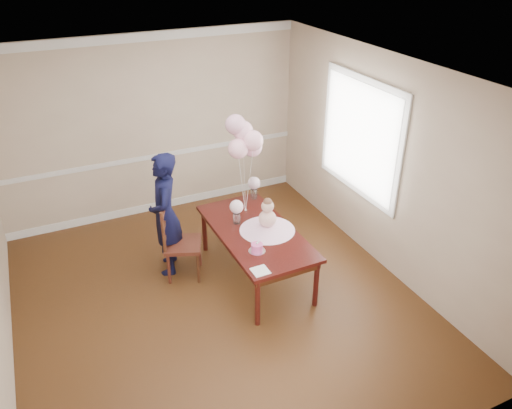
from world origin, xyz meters
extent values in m
cube|color=#361E0D|center=(0.00, 0.00, 0.00)|extent=(4.50, 5.00, 0.00)
cube|color=white|center=(0.00, 0.00, 2.70)|extent=(4.50, 5.00, 0.02)
cube|color=tan|center=(0.00, 2.50, 1.35)|extent=(4.50, 0.02, 2.70)
cube|color=tan|center=(0.00, -2.50, 1.35)|extent=(4.50, 0.02, 2.70)
cube|color=tan|center=(2.25, 0.00, 1.35)|extent=(0.02, 5.00, 2.70)
cube|color=silver|center=(0.00, 2.49, 0.90)|extent=(4.50, 0.02, 0.07)
cube|color=silver|center=(0.00, 2.49, 2.63)|extent=(4.50, 0.02, 0.12)
cube|color=silver|center=(0.00, 2.49, 0.06)|extent=(4.50, 0.02, 0.12)
cube|color=silver|center=(2.23, 0.50, 1.55)|extent=(0.02, 1.66, 1.56)
cube|color=white|center=(2.21, 0.50, 1.55)|extent=(0.01, 1.50, 1.40)
cube|color=black|center=(0.63, 0.27, 0.65)|extent=(0.92, 1.80, 0.04)
cube|color=black|center=(0.63, 0.27, 0.58)|extent=(0.83, 1.71, 0.09)
cylinder|color=black|center=(0.27, -0.56, 0.31)|extent=(0.06, 0.06, 0.63)
cylinder|color=black|center=(1.02, -0.55, 0.31)|extent=(0.06, 0.06, 0.63)
cylinder|color=black|center=(0.25, 1.09, 0.31)|extent=(0.06, 0.06, 0.63)
cylinder|color=black|center=(1.00, 1.10, 0.31)|extent=(0.06, 0.06, 0.63)
cone|color=#FFBBE1|center=(0.77, 0.23, 0.72)|extent=(0.69, 0.69, 0.09)
sphere|color=pink|center=(0.77, 0.23, 0.83)|extent=(0.22, 0.22, 0.22)
sphere|color=#DBAF97|center=(0.77, 0.23, 1.00)|extent=(0.15, 0.15, 0.15)
sphere|color=brown|center=(0.77, 0.23, 1.06)|extent=(0.11, 0.11, 0.11)
cylinder|color=silver|center=(0.46, -0.13, 0.68)|extent=(0.20, 0.20, 0.01)
cylinder|color=#DC4597|center=(0.46, -0.13, 0.72)|extent=(0.14, 0.14, 0.09)
sphere|color=silver|center=(0.46, -0.13, 0.78)|extent=(0.03, 0.03, 0.03)
sphere|color=silver|center=(0.49, -0.11, 0.78)|extent=(0.03, 0.03, 0.03)
cylinder|color=white|center=(0.50, 0.54, 0.74)|extent=(0.09, 0.09, 0.14)
sphere|color=silver|center=(0.50, 0.54, 0.90)|extent=(0.17, 0.17, 0.17)
cylinder|color=white|center=(0.96, 1.04, 0.74)|extent=(0.09, 0.09, 0.14)
sphere|color=beige|center=(0.96, 1.04, 0.90)|extent=(0.17, 0.17, 0.17)
cube|color=white|center=(0.33, -0.49, 0.68)|extent=(0.18, 0.18, 0.01)
cylinder|color=silver|center=(0.72, 0.77, 0.68)|extent=(0.04, 0.04, 0.02)
sphere|color=#FFB4C6|center=(0.63, 0.77, 1.57)|extent=(0.25, 0.25, 0.25)
sphere|color=#FFB4C8|center=(0.81, 0.72, 1.66)|extent=(0.25, 0.25, 0.25)
sphere|color=#F8B0C7|center=(0.73, 0.86, 1.75)|extent=(0.25, 0.25, 0.25)
sphere|color=#DD9CB6|center=(0.64, 0.87, 1.84)|extent=(0.25, 0.25, 0.25)
sphere|color=#FFB4D3|center=(0.85, 0.84, 1.52)|extent=(0.25, 0.25, 0.25)
cylinder|color=white|center=(0.67, 0.77, 1.06)|extent=(0.08, 0.00, 0.75)
cylinder|color=white|center=(0.76, 0.74, 1.10)|extent=(0.09, 0.05, 0.84)
cylinder|color=white|center=(0.72, 0.81, 1.15)|extent=(0.02, 0.09, 0.93)
cylinder|color=white|center=(0.68, 0.82, 1.19)|extent=(0.08, 0.09, 1.02)
cylinder|color=white|center=(0.78, 0.80, 1.03)|extent=(0.13, 0.07, 0.70)
cube|color=#3D1810|center=(-0.18, 0.68, 0.45)|extent=(0.58, 0.58, 0.05)
cylinder|color=#3D1710|center=(-0.41, 0.58, 0.22)|extent=(0.05, 0.05, 0.43)
cylinder|color=#351A0E|center=(-0.08, 0.44, 0.22)|extent=(0.05, 0.05, 0.43)
cylinder|color=#3B1710|center=(-0.28, 0.91, 0.22)|extent=(0.05, 0.05, 0.43)
cylinder|color=#37140F|center=(0.06, 0.78, 0.22)|extent=(0.05, 0.05, 0.43)
cylinder|color=#3D1D10|center=(-0.43, 0.59, 0.74)|extent=(0.05, 0.05, 0.56)
cylinder|color=#3C1B10|center=(-0.30, 0.92, 0.74)|extent=(0.05, 0.05, 0.56)
cube|color=#391D0F|center=(-0.36, 0.75, 0.62)|extent=(0.18, 0.38, 0.05)
cube|color=#351A0E|center=(-0.36, 0.75, 0.78)|extent=(0.18, 0.38, 0.05)
cube|color=#3C1A10|center=(-0.36, 0.75, 0.94)|extent=(0.18, 0.38, 0.05)
imported|color=black|center=(-0.31, 0.90, 0.81)|extent=(0.54, 0.67, 1.61)
camera|label=1|loc=(-1.55, -4.41, 3.91)|focal=35.00mm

